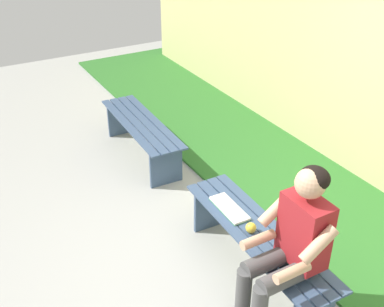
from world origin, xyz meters
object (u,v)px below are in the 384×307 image
Objects in this scene: bench_near at (257,242)px; bench_far at (141,131)px; person_seated at (289,245)px; book_open at (229,208)px; apple at (251,228)px.

bench_near is 1.07× the size of bench_far.
person_seated is 0.83m from book_open.
apple is 0.32m from book_open.
book_open is at bearing -4.43° from person_seated.
bench_near is 0.16m from apple.
apple is 0.20× the size of book_open.
apple reaches higher than book_open.
bench_near is at bearing 180.00° from bench_far.
person_seated is (-0.45, 0.10, 0.35)m from bench_near.
bench_far is 1.23× the size of person_seated.
apple is at bearing 178.84° from book_open.
book_open reaches higher than bench_far.
bench_near is 1.31× the size of person_seated.
bench_near is 19.58× the size of apple.
apple is (0.47, -0.04, -0.20)m from person_seated.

